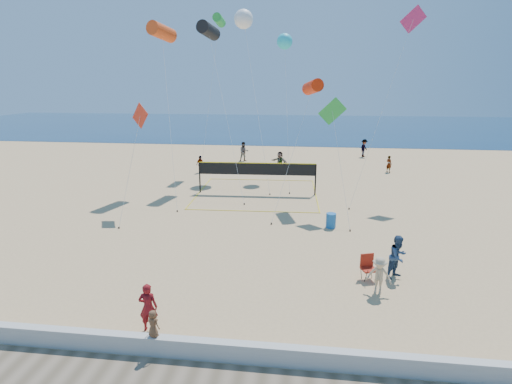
# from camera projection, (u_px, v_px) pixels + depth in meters

# --- Properties ---
(ground) EXTENTS (120.00, 120.00, 0.00)m
(ground) POSITION_uv_depth(u_px,v_px,m) (213.00, 302.00, 14.41)
(ground) COLOR tan
(ground) RESTS_ON ground
(ocean) EXTENTS (140.00, 50.00, 0.03)m
(ocean) POSITION_uv_depth(u_px,v_px,m) (289.00, 126.00, 73.75)
(ocean) COLOR navy
(ocean) RESTS_ON ground
(seawall) EXTENTS (32.00, 0.30, 0.60)m
(seawall) POSITION_uv_depth(u_px,v_px,m) (189.00, 348.00, 11.46)
(seawall) COLOR beige
(seawall) RESTS_ON ground
(woman) EXTENTS (0.63, 0.45, 1.63)m
(woman) POSITION_uv_depth(u_px,v_px,m) (148.00, 307.00, 12.60)
(woman) COLOR maroon
(woman) RESTS_ON ground
(toddler) EXTENTS (0.47, 0.41, 0.82)m
(toddler) POSITION_uv_depth(u_px,v_px,m) (153.00, 324.00, 11.41)
(toddler) COLOR brown
(toddler) RESTS_ON seawall
(bystander_a) EXTENTS (1.10, 1.08, 1.79)m
(bystander_a) POSITION_uv_depth(u_px,v_px,m) (398.00, 257.00, 16.07)
(bystander_a) COLOR navy
(bystander_a) RESTS_ON ground
(bystander_b) EXTENTS (1.04, 0.76, 1.45)m
(bystander_b) POSITION_uv_depth(u_px,v_px,m) (379.00, 276.00, 14.87)
(bystander_b) COLOR tan
(bystander_b) RESTS_ON ground
(far_person_0) EXTENTS (0.75, 0.95, 1.51)m
(far_person_0) POSITION_uv_depth(u_px,v_px,m) (200.00, 164.00, 35.05)
(far_person_0) COLOR gray
(far_person_0) RESTS_ON ground
(far_person_1) EXTENTS (1.70, 1.36, 1.81)m
(far_person_1) POSITION_uv_depth(u_px,v_px,m) (280.00, 162.00, 35.36)
(far_person_1) COLOR gray
(far_person_1) RESTS_ON ground
(far_person_2) EXTENTS (0.62, 0.64, 1.48)m
(far_person_2) POSITION_uv_depth(u_px,v_px,m) (389.00, 164.00, 35.24)
(far_person_2) COLOR gray
(far_person_2) RESTS_ON ground
(far_person_3) EXTENTS (1.14, 1.01, 1.95)m
(far_person_3) POSITION_uv_depth(u_px,v_px,m) (244.00, 152.00, 40.15)
(far_person_3) COLOR gray
(far_person_3) RESTS_ON ground
(far_person_4) EXTENTS (1.22, 1.40, 1.87)m
(far_person_4) POSITION_uv_depth(u_px,v_px,m) (364.00, 148.00, 42.61)
(far_person_4) COLOR gray
(far_person_4) RESTS_ON ground
(camp_chair) EXTENTS (0.70, 0.81, 1.16)m
(camp_chair) POSITION_uv_depth(u_px,v_px,m) (368.00, 265.00, 15.99)
(camp_chair) COLOR #A02212
(camp_chair) RESTS_ON ground
(trash_barrel) EXTENTS (0.66, 0.66, 0.81)m
(trash_barrel) POSITION_uv_depth(u_px,v_px,m) (331.00, 220.00, 21.77)
(trash_barrel) COLOR #195EA8
(trash_barrel) RESTS_ON ground
(volleyball_net) EXTENTS (8.78, 8.64, 2.26)m
(volleyball_net) POSITION_uv_depth(u_px,v_px,m) (257.00, 173.00, 28.18)
(volleyball_net) COLOR black
(volleyball_net) RESTS_ON ground
(kite_0) EXTENTS (3.33, 7.48, 11.74)m
(kite_0) POSITION_uv_depth(u_px,v_px,m) (162.00, 32.00, 27.79)
(kite_0) COLOR #D94415
(kite_0) RESTS_ON ground
(kite_1) EXTENTS (4.22, 7.35, 12.00)m
(kite_1) POSITION_uv_depth(u_px,v_px,m) (208.00, 31.00, 29.20)
(kite_1) COLOR black
(kite_1) RESTS_ON ground
(kite_2) EXTENTS (2.82, 6.08, 7.94)m
(kite_2) POSITION_uv_depth(u_px,v_px,m) (313.00, 87.00, 24.92)
(kite_2) COLOR red
(kite_2) RESTS_ON ground
(kite_3) EXTENTS (1.37, 4.03, 6.58)m
(kite_3) POSITION_uv_depth(u_px,v_px,m) (139.00, 121.00, 23.46)
(kite_3) COLOR red
(kite_3) RESTS_ON ground
(kite_4) EXTENTS (1.90, 3.66, 6.89)m
(kite_4) POSITION_uv_depth(u_px,v_px,m) (333.00, 116.00, 23.06)
(kite_4) COLOR green
(kite_4) RESTS_ON ground
(kite_5) EXTENTS (4.73, 4.71, 12.51)m
(kite_5) POSITION_uv_depth(u_px,v_px,m) (410.00, 30.00, 25.74)
(kite_5) COLOR #B92762
(kite_5) RESTS_ON ground
(kite_6) EXTENTS (3.99, 8.86, 13.49)m
(kite_6) POSITION_uv_depth(u_px,v_px,m) (244.00, 19.00, 32.76)
(kite_6) COLOR white
(kite_6) RESTS_ON ground
(kite_7) EXTENTS (1.75, 8.05, 11.58)m
(kite_7) POSITION_uv_depth(u_px,v_px,m) (285.00, 42.00, 32.69)
(kite_7) COLOR #23C8E0
(kite_7) RESTS_ON ground
(kite_8) EXTENTS (1.28, 5.95, 13.31)m
(kite_8) POSITION_uv_depth(u_px,v_px,m) (219.00, 20.00, 33.89)
(kite_8) COLOR green
(kite_8) RESTS_ON ground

